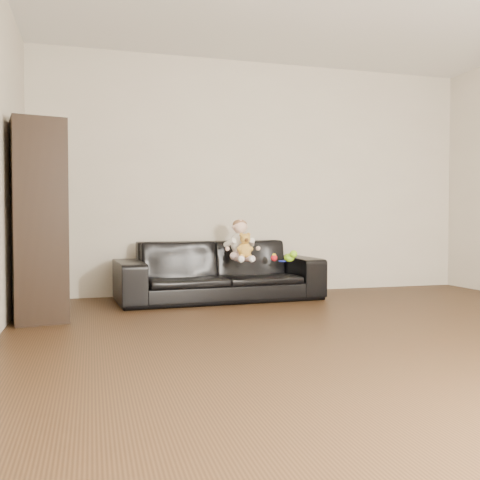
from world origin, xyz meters
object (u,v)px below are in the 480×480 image
object	(u,v)px
teddy_bear	(245,246)
toy_blue_disc	(283,261)
sofa	(219,271)
baby	(240,243)
toy_rattle	(274,258)
toy_green	(289,258)
cabinet	(38,221)

from	to	relation	value
teddy_bear	toy_blue_disc	bearing A→B (deg)	-13.79
teddy_bear	toy_blue_disc	xyz separation A→B (m)	(0.41, 0.03, -0.16)
teddy_bear	sofa	bearing A→B (deg)	111.48
baby	toy_blue_disc	world-z (taller)	baby
sofa	toy_rattle	xyz separation A→B (m)	(0.55, -0.14, 0.13)
baby	toy_green	bearing A→B (deg)	-24.70
cabinet	sofa	bearing A→B (deg)	12.25
sofa	teddy_bear	xyz separation A→B (m)	(0.20, -0.24, 0.26)
sofa	toy_blue_disc	world-z (taller)	sofa
cabinet	teddy_bear	xyz separation A→B (m)	(1.88, 0.46, -0.24)
cabinet	toy_blue_disc	bearing A→B (deg)	1.66
baby	teddy_bear	world-z (taller)	baby
sofa	toy_green	size ratio (longest dim) A/B	16.45
baby	toy_green	distance (m)	0.51
sofa	baby	world-z (taller)	baby
toy_rattle	toy_blue_disc	bearing A→B (deg)	-43.42
toy_blue_disc	sofa	bearing A→B (deg)	161.33
baby	toy_rattle	size ratio (longest dim) A/B	6.21
baby	toy_blue_disc	distance (m)	0.47
toy_rattle	toy_blue_disc	world-z (taller)	toy_rattle
cabinet	toy_green	size ratio (longest dim) A/B	12.85
sofa	cabinet	size ratio (longest dim) A/B	1.28
sofa	cabinet	distance (m)	1.88
cabinet	baby	world-z (taller)	cabinet
toy_green	sofa	bearing A→B (deg)	157.62
baby	teddy_bear	size ratio (longest dim) A/B	1.72
baby	toy_green	xyz separation A→B (m)	(0.46, -0.16, -0.15)
toy_green	cabinet	bearing A→B (deg)	-169.59
toy_green	toy_rattle	size ratio (longest dim) A/B	1.81
teddy_bear	toy_rattle	xyz separation A→B (m)	(0.34, 0.10, -0.13)
cabinet	toy_rattle	xyz separation A→B (m)	(2.22, 0.56, -0.37)
toy_green	toy_blue_disc	bearing A→B (deg)	123.28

